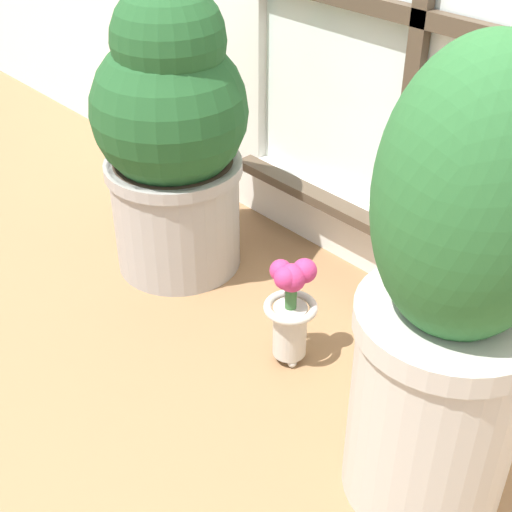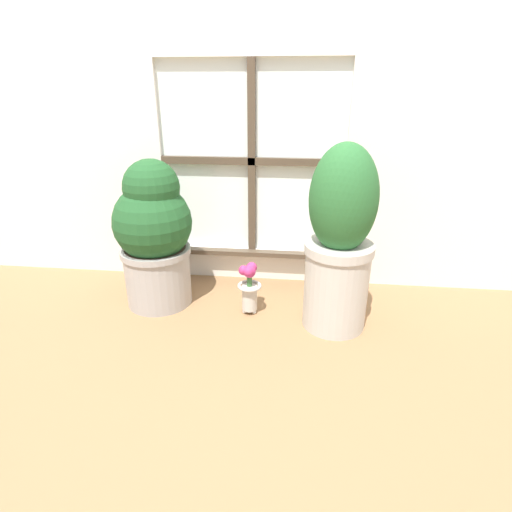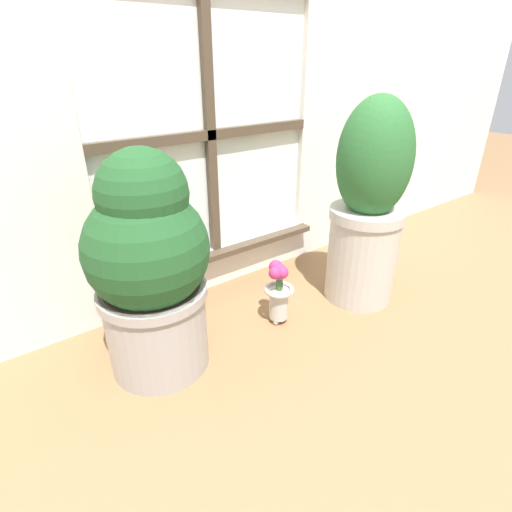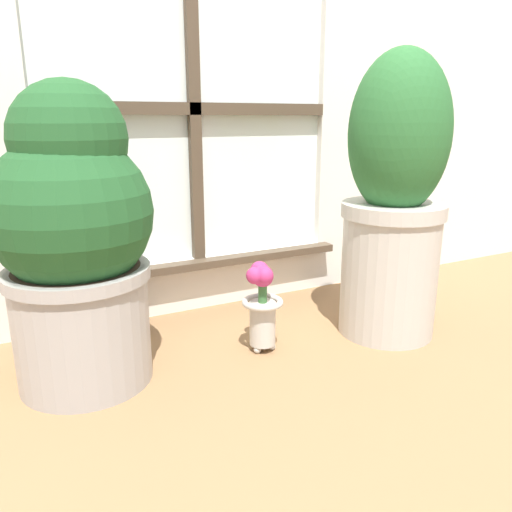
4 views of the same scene
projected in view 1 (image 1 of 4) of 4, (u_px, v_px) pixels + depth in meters
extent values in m
plane|color=olive|center=(190.00, 405.00, 1.39)|extent=(10.00, 10.00, 0.00)
cube|color=silver|center=(396.00, 250.00, 1.70)|extent=(0.91, 0.05, 0.17)
cube|color=white|center=(430.00, 15.00, 1.40)|extent=(0.91, 0.02, 0.93)
cube|color=#4C3D2D|center=(422.00, 18.00, 1.38)|extent=(0.04, 0.02, 0.93)
cube|color=#4C3D2D|center=(422.00, 18.00, 1.38)|extent=(0.91, 0.02, 0.04)
cube|color=#4C3D2D|center=(387.00, 230.00, 1.63)|extent=(0.97, 0.06, 0.02)
cylinder|color=#9E9993|center=(177.00, 213.00, 1.73)|extent=(0.31, 0.31, 0.28)
cylinder|color=#9E9993|center=(173.00, 166.00, 1.66)|extent=(0.32, 0.32, 0.03)
cylinder|color=#38281E|center=(173.00, 163.00, 1.66)|extent=(0.28, 0.28, 0.01)
sphere|color=#1E4C23|center=(169.00, 111.00, 1.58)|extent=(0.35, 0.35, 0.35)
sphere|color=#1E4C23|center=(168.00, 39.00, 1.49)|extent=(0.25, 0.25, 0.25)
ellipsoid|color=#1E4C23|center=(135.00, 133.00, 1.53)|extent=(0.15, 0.05, 0.24)
cylinder|color=#B7B2A8|center=(434.00, 403.00, 1.14)|extent=(0.27, 0.27, 0.38)
cylinder|color=#B7B2A8|center=(450.00, 320.00, 1.04)|extent=(0.29, 0.29, 0.04)
cylinder|color=#38281E|center=(452.00, 312.00, 1.03)|extent=(0.25, 0.25, 0.01)
ellipsoid|color=#28602D|center=(474.00, 198.00, 0.93)|extent=(0.27, 0.27, 0.44)
sphere|color=#BCB7AD|center=(297.00, 349.00, 1.51)|extent=(0.02, 0.02, 0.02)
sphere|color=#BCB7AD|center=(277.00, 352.00, 1.51)|extent=(0.02, 0.02, 0.02)
sphere|color=#BCB7AD|center=(292.00, 363.00, 1.48)|extent=(0.02, 0.02, 0.02)
cylinder|color=#BCB7AD|center=(290.00, 330.00, 1.46)|extent=(0.07, 0.07, 0.12)
torus|color=#BCB7AD|center=(291.00, 307.00, 1.43)|extent=(0.11, 0.11, 0.02)
cylinder|color=#386633|center=(291.00, 294.00, 1.41)|extent=(0.02, 0.02, 0.07)
sphere|color=#B22D66|center=(292.00, 278.00, 1.39)|extent=(0.06, 0.06, 0.06)
sphere|color=#B22D66|center=(304.00, 271.00, 1.40)|extent=(0.05, 0.05, 0.05)
sphere|color=#B22D66|center=(281.00, 270.00, 1.40)|extent=(0.04, 0.04, 0.04)
sphere|color=#B22D66|center=(285.00, 278.00, 1.38)|extent=(0.05, 0.05, 0.05)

